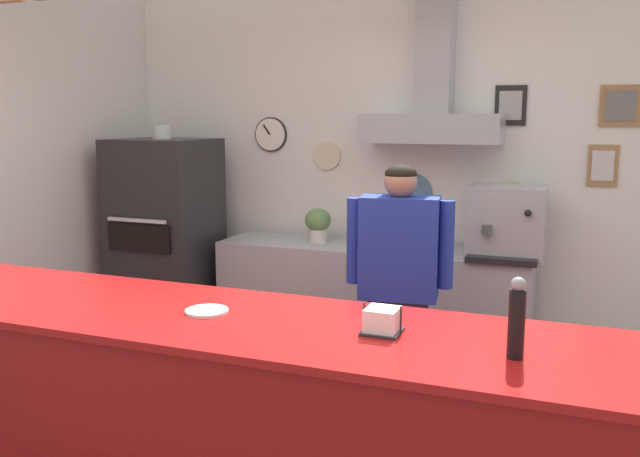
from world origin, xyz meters
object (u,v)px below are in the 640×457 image
at_px(potted_thyme, 407,226).
at_px(potted_sage, 318,223).
at_px(pizza_oven, 166,247).
at_px(napkin_holder, 382,322).
at_px(pepper_grinder, 517,318).
at_px(condiment_plate, 207,311).
at_px(shop_worker, 398,299).
at_px(espresso_machine, 506,223).

bearing_deg(potted_thyme, potted_sage, 177.79).
xyz_separation_m(pizza_oven, napkin_holder, (2.30, -2.05, 0.28)).
bearing_deg(napkin_holder, pepper_grinder, -10.51).
xyz_separation_m(pizza_oven, condiment_plate, (1.59, -2.06, 0.24)).
relative_size(shop_worker, napkin_holder, 11.11).
bearing_deg(pepper_grinder, potted_sage, 123.98).
relative_size(espresso_machine, condiment_plate, 2.89).
xyz_separation_m(espresso_machine, napkin_holder, (-0.19, -2.25, -0.03)).
distance_m(potted_thyme, condiment_plate, 2.30).
bearing_deg(potted_sage, espresso_machine, -2.22).
height_order(potted_thyme, pepper_grinder, pepper_grinder).
xyz_separation_m(espresso_machine, pepper_grinder, (0.27, -2.34, 0.06)).
height_order(pizza_oven, shop_worker, pizza_oven).
xyz_separation_m(pizza_oven, potted_thyme, (1.82, 0.23, 0.24)).
xyz_separation_m(potted_sage, pepper_grinder, (1.61, -2.39, 0.15)).
height_order(pizza_oven, potted_thyme, pizza_oven).
distance_m(pepper_grinder, napkin_holder, 0.48).
bearing_deg(shop_worker, pepper_grinder, 110.94).
distance_m(shop_worker, napkin_holder, 1.30).
relative_size(potted_thyme, potted_sage, 1.16).
xyz_separation_m(pizza_oven, espresso_machine, (2.49, 0.20, 0.30)).
bearing_deg(condiment_plate, napkin_holder, 0.79).
bearing_deg(shop_worker, pizza_oven, -29.27).
bearing_deg(napkin_holder, potted_thyme, 101.88).
relative_size(pizza_oven, condiment_plate, 10.40).
height_order(potted_thyme, napkin_holder, potted_thyme).
relative_size(espresso_machine, potted_thyme, 1.68).
xyz_separation_m(espresso_machine, potted_thyme, (-0.67, 0.03, -0.06)).
distance_m(potted_sage, condiment_plate, 2.36).
height_order(espresso_machine, potted_sage, espresso_machine).
relative_size(pizza_oven, potted_sage, 7.01).
bearing_deg(condiment_plate, pepper_grinder, -3.71).
bearing_deg(espresso_machine, potted_thyme, 177.77).
relative_size(pizza_oven, pepper_grinder, 6.63).
bearing_deg(potted_sage, potted_thyme, -2.21).
relative_size(condiment_plate, napkin_holder, 1.19).
height_order(espresso_machine, condiment_plate, espresso_machine).
distance_m(potted_thyme, napkin_holder, 2.33).
bearing_deg(napkin_holder, condiment_plate, -179.21).
xyz_separation_m(condiment_plate, napkin_holder, (0.71, 0.01, 0.04)).
relative_size(potted_sage, pepper_grinder, 0.95).
xyz_separation_m(pepper_grinder, napkin_holder, (-0.46, 0.09, -0.09)).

